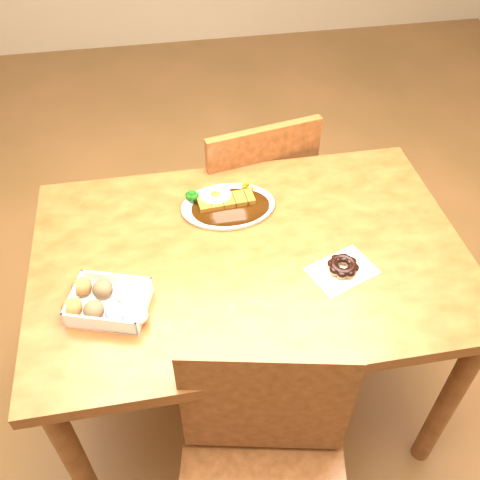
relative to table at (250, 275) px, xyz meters
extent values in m
plane|color=brown|center=(0.00, 0.00, -0.65)|extent=(6.00, 6.00, 0.00)
cube|color=#512910|center=(0.00, 0.00, 0.08)|extent=(1.20, 0.80, 0.04)
cylinder|color=#512910|center=(-0.54, -0.34, -0.30)|extent=(0.06, 0.06, 0.71)
cylinder|color=#512910|center=(0.54, -0.34, -0.30)|extent=(0.06, 0.06, 0.71)
cylinder|color=#512910|center=(-0.54, 0.34, -0.30)|extent=(0.06, 0.06, 0.71)
cylinder|color=#512910|center=(0.54, 0.34, -0.30)|extent=(0.06, 0.06, 0.71)
cube|color=#512910|center=(0.09, 0.60, -0.22)|extent=(0.49, 0.49, 0.04)
cylinder|color=#512910|center=(0.22, 0.80, -0.45)|extent=(0.04, 0.04, 0.41)
cylinder|color=#512910|center=(-0.11, 0.73, -0.45)|extent=(0.04, 0.04, 0.41)
cylinder|color=#512910|center=(0.29, 0.47, -0.45)|extent=(0.04, 0.04, 0.41)
cylinder|color=#512910|center=(-0.05, 0.40, -0.45)|extent=(0.04, 0.04, 0.41)
cube|color=#512910|center=(0.12, 0.41, 0.02)|extent=(0.40, 0.11, 0.40)
cube|color=#512910|center=(-0.04, -0.41, 0.02)|extent=(0.40, 0.11, 0.40)
ellipsoid|color=white|center=(-0.03, 0.19, 0.10)|extent=(0.28, 0.20, 0.01)
ellipsoid|color=black|center=(-0.03, 0.18, 0.11)|extent=(0.24, 0.17, 0.01)
cube|color=#6B380C|center=(-0.04, 0.20, 0.12)|extent=(0.17, 0.07, 0.02)
ellipsoid|color=white|center=(-0.07, 0.22, 0.13)|extent=(0.10, 0.08, 0.01)
ellipsoid|color=#FFB214|center=(-0.07, 0.22, 0.14)|extent=(0.03, 0.03, 0.02)
cube|color=white|center=(-0.38, -0.13, 0.12)|extent=(0.22, 0.20, 0.05)
ellipsoid|color=brown|center=(-0.47, -0.14, 0.13)|extent=(0.05, 0.05, 0.05)
ellipsoid|color=black|center=(-0.42, -0.15, 0.13)|extent=(0.05, 0.05, 0.05)
ellipsoid|color=pink|center=(-0.37, -0.17, 0.13)|extent=(0.05, 0.05, 0.05)
ellipsoid|color=beige|center=(-0.32, -0.19, 0.13)|extent=(0.05, 0.05, 0.05)
ellipsoid|color=brown|center=(-0.45, -0.07, 0.13)|extent=(0.05, 0.05, 0.05)
ellipsoid|color=black|center=(-0.40, -0.09, 0.13)|extent=(0.05, 0.05, 0.05)
ellipsoid|color=beige|center=(-0.35, -0.11, 0.13)|extent=(0.05, 0.05, 0.05)
cube|color=silver|center=(0.23, -0.11, 0.10)|extent=(0.20, 0.17, 0.00)
torus|color=olive|center=(0.23, -0.11, 0.12)|extent=(0.11, 0.11, 0.03)
torus|color=black|center=(0.23, -0.11, 0.12)|extent=(0.10, 0.10, 0.02)
camera|label=1|loc=(-0.21, -1.00, 1.17)|focal=40.00mm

